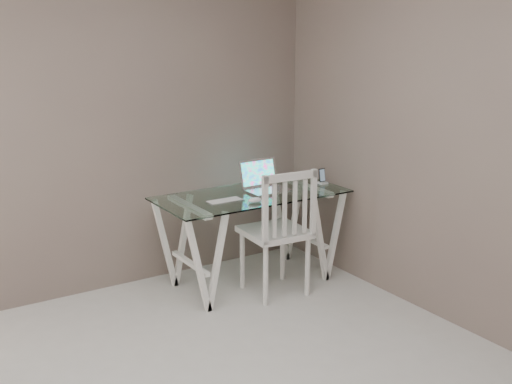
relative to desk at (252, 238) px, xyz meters
The scene contains 7 objects.
room 2.50m from the desk, 126.79° to the right, with size 4.50×4.52×2.71m.
desk is the anchor object (origin of this frame).
chair 0.37m from the desk, 81.33° to the right, with size 0.49×0.49×1.00m.
laptop 0.45m from the desk, 20.92° to the left, with size 0.34×0.29×0.23m.
keyboard 0.47m from the desk, 165.76° to the right, with size 0.28×0.12×0.01m, color silver.
mouse 0.45m from the desk, 116.39° to the right, with size 0.11×0.07×0.04m, color white.
phone_dock 0.79m from the desk, ahead, with size 0.07×0.07×0.13m.
Camera 1 is at (-1.40, -2.40, 2.04)m, focal length 45.00 mm.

